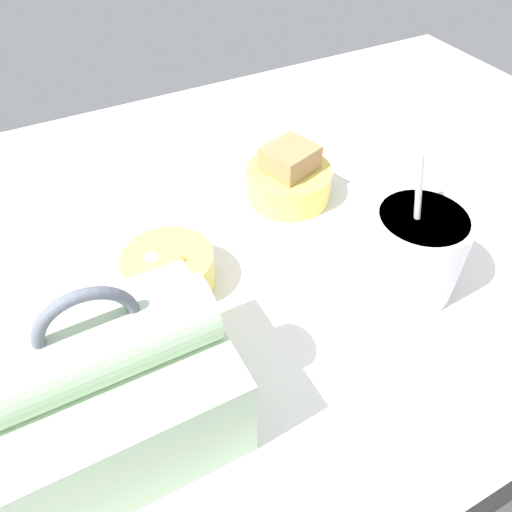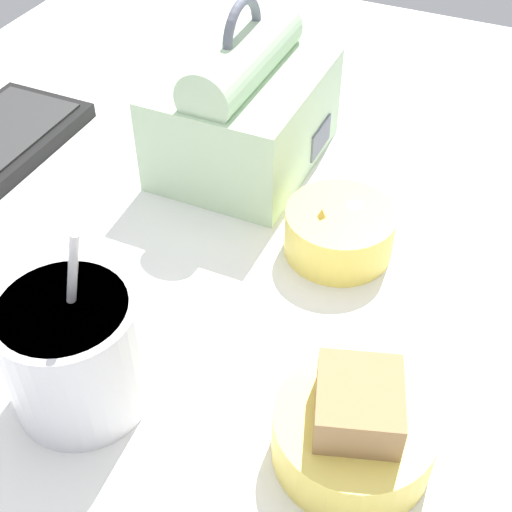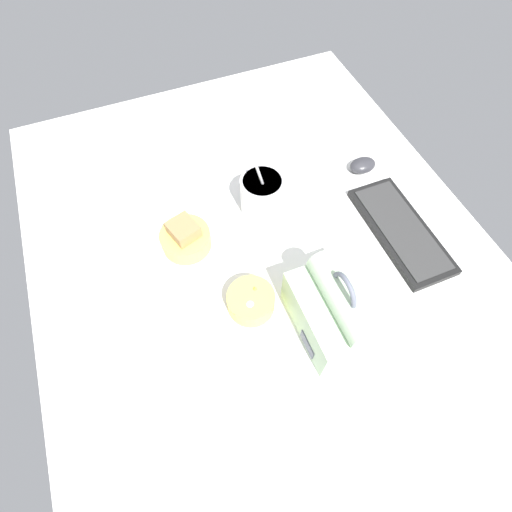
{
  "view_description": "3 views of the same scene",
  "coord_description": "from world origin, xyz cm",
  "px_view_note": "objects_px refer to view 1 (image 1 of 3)",
  "views": [
    {
      "loc": [
        21.68,
        32.86,
        46.98
      ],
      "look_at": [
        2.82,
        -3.2,
        7.0
      ],
      "focal_mm": 35.0,
      "sensor_mm": 36.0,
      "label": 1
    },
    {
      "loc": [
        -39.49,
        -22.31,
        50.29
      ],
      "look_at": [
        2.82,
        -3.2,
        7.0
      ],
      "focal_mm": 50.0,
      "sensor_mm": 36.0,
      "label": 2
    },
    {
      "loc": [
        47.37,
        -21.11,
        85.49
      ],
      "look_at": [
        2.82,
        -3.2,
        7.0
      ],
      "focal_mm": 28.0,
      "sensor_mm": 36.0,
      "label": 3
    }
  ],
  "objects_px": {
    "soup_cup": "(414,251)",
    "bento_bowl_sandwich": "(289,179)",
    "bento_bowl_snacks": "(169,270)",
    "lunch_bag": "(112,388)"
  },
  "relations": [
    {
      "from": "lunch_bag",
      "to": "bento_bowl_snacks",
      "type": "xyz_separation_m",
      "value": [
        -0.1,
        -0.15,
        -0.04
      ]
    },
    {
      "from": "lunch_bag",
      "to": "soup_cup",
      "type": "height_order",
      "value": "lunch_bag"
    },
    {
      "from": "soup_cup",
      "to": "bento_bowl_sandwich",
      "type": "distance_m",
      "value": 0.22
    },
    {
      "from": "lunch_bag",
      "to": "soup_cup",
      "type": "xyz_separation_m",
      "value": [
        -0.36,
        -0.02,
        -0.01
      ]
    },
    {
      "from": "soup_cup",
      "to": "bento_bowl_sandwich",
      "type": "xyz_separation_m",
      "value": [
        0.04,
        -0.22,
        -0.02
      ]
    },
    {
      "from": "lunch_bag",
      "to": "bento_bowl_sandwich",
      "type": "relative_size",
      "value": 1.65
    },
    {
      "from": "soup_cup",
      "to": "bento_bowl_sandwich",
      "type": "relative_size",
      "value": 1.46
    },
    {
      "from": "bento_bowl_snacks",
      "to": "lunch_bag",
      "type": "bearing_deg",
      "value": 55.49
    },
    {
      "from": "lunch_bag",
      "to": "bento_bowl_sandwich",
      "type": "height_order",
      "value": "lunch_bag"
    },
    {
      "from": "soup_cup",
      "to": "bento_bowl_sandwich",
      "type": "bearing_deg",
      "value": -80.03
    }
  ]
}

